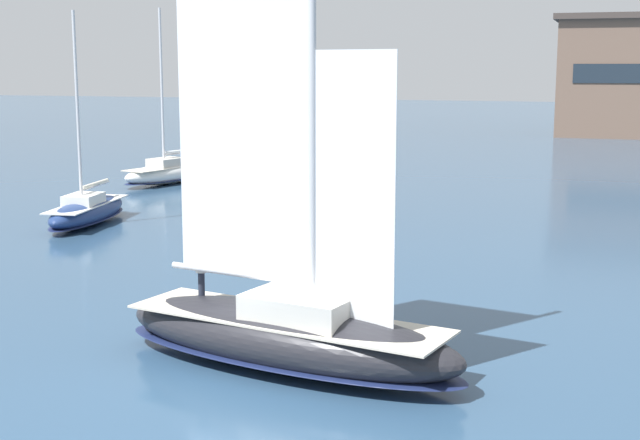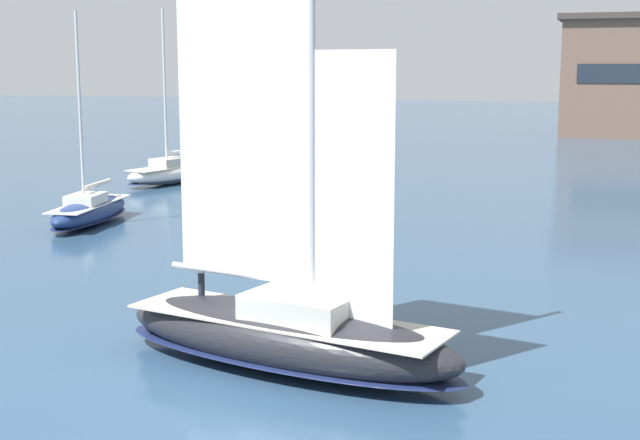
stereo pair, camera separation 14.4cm
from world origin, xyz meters
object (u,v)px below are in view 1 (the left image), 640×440
at_px(tree_shore_left, 253,53).
at_px(sailboat_moored_outer_mooring, 87,210).
at_px(sailboat_main, 287,328).
at_px(sailboat_moored_near_marina, 233,140).
at_px(sailboat_moored_far_slip, 171,172).

relative_size(tree_shore_left, sailboat_moored_outer_mooring, 1.29).
bearing_deg(sailboat_main, sailboat_moored_near_marina, 115.24).
height_order(sailboat_moored_far_slip, sailboat_moored_outer_mooring, sailboat_moored_far_slip).
bearing_deg(sailboat_main, sailboat_moored_outer_mooring, 135.04).
bearing_deg(sailboat_moored_near_marina, tree_shore_left, 108.64).
xyz_separation_m(tree_shore_left, sailboat_moored_outer_mooring, (21.35, -74.50, -9.39)).
xyz_separation_m(sailboat_main, sailboat_moored_outer_mooring, (-18.33, 18.31, -0.40)).
bearing_deg(sailboat_moored_far_slip, sailboat_moored_near_marina, 104.89).
xyz_separation_m(tree_shore_left, sailboat_moored_near_marina, (10.24, -30.36, -9.36)).
distance_m(tree_shore_left, sailboat_moored_outer_mooring, 78.07).
relative_size(sailboat_moored_far_slip, sailboat_moored_outer_mooring, 1.11).
distance_m(sailboat_moored_near_marina, sailboat_moored_far_slip, 28.31).
xyz_separation_m(sailboat_main, sailboat_moored_near_marina, (-29.44, 62.45, -0.37)).
height_order(sailboat_main, sailboat_moored_far_slip, sailboat_main).
bearing_deg(sailboat_moored_outer_mooring, sailboat_main, -44.96).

